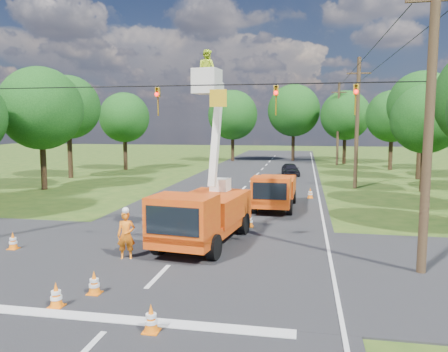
% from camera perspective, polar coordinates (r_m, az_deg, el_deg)
% --- Properties ---
extents(ground, '(140.00, 140.00, 0.00)m').
position_cam_1_polar(ground, '(33.74, 2.57, -1.68)').
color(ground, '#294A16').
rests_on(ground, ground).
extents(road_main, '(12.00, 100.00, 0.06)m').
position_cam_1_polar(road_main, '(33.74, 2.57, -1.68)').
color(road_main, black).
rests_on(road_main, ground).
extents(road_cross, '(56.00, 10.00, 0.07)m').
position_cam_1_polar(road_cross, '(16.50, -6.29, -10.72)').
color(road_cross, black).
rests_on(road_cross, ground).
extents(stop_bar, '(9.00, 0.45, 0.02)m').
position_cam_1_polar(stop_bar, '(11.94, -13.87, -17.89)').
color(stop_bar, silver).
rests_on(stop_bar, ground).
extents(edge_line, '(0.12, 90.00, 0.02)m').
position_cam_1_polar(edge_line, '(33.43, 12.13, -1.90)').
color(edge_line, silver).
rests_on(edge_line, ground).
extents(bucket_truck, '(3.20, 6.58, 7.94)m').
position_cam_1_polar(bucket_truck, '(17.90, -2.73, -3.81)').
color(bucket_truck, '#D6540F').
rests_on(bucket_truck, ground).
extents(second_truck, '(2.41, 5.72, 2.12)m').
position_cam_1_polar(second_truck, '(25.66, 6.61, -1.90)').
color(second_truck, '#D6540F').
rests_on(second_truck, ground).
extents(ground_worker, '(0.74, 0.58, 1.81)m').
position_cam_1_polar(ground_worker, '(16.52, -12.66, -7.57)').
color(ground_worker, '#F45B14').
rests_on(ground_worker, ground).
extents(distant_car, '(2.09, 3.80, 1.22)m').
position_cam_1_polar(distant_car, '(42.80, 8.67, 0.86)').
color(distant_car, black).
rests_on(distant_car, ground).
extents(traffic_cone_0, '(0.38, 0.38, 0.71)m').
position_cam_1_polar(traffic_cone_0, '(13.02, -21.08, -14.32)').
color(traffic_cone_0, orange).
rests_on(traffic_cone_0, ground).
extents(traffic_cone_1, '(0.38, 0.38, 0.71)m').
position_cam_1_polar(traffic_cone_1, '(11.02, -9.50, -17.91)').
color(traffic_cone_1, orange).
rests_on(traffic_cone_1, ground).
extents(traffic_cone_2, '(0.38, 0.38, 0.71)m').
position_cam_1_polar(traffic_cone_2, '(21.20, 3.35, -5.74)').
color(traffic_cone_2, orange).
rests_on(traffic_cone_2, ground).
extents(traffic_cone_3, '(0.38, 0.38, 0.71)m').
position_cam_1_polar(traffic_cone_3, '(25.14, 4.02, -3.77)').
color(traffic_cone_3, orange).
rests_on(traffic_cone_3, ground).
extents(traffic_cone_4, '(0.38, 0.38, 0.71)m').
position_cam_1_polar(traffic_cone_4, '(19.36, -25.85, -7.63)').
color(traffic_cone_4, orange).
rests_on(traffic_cone_4, ground).
extents(traffic_cone_7, '(0.38, 0.38, 0.71)m').
position_cam_1_polar(traffic_cone_7, '(29.84, 11.20, -2.21)').
color(traffic_cone_7, orange).
rests_on(traffic_cone_7, ground).
extents(traffic_cone_8, '(0.38, 0.38, 0.71)m').
position_cam_1_polar(traffic_cone_8, '(13.60, -16.59, -13.23)').
color(traffic_cone_8, orange).
rests_on(traffic_cone_8, ground).
extents(pole_right_near, '(1.80, 0.30, 10.00)m').
position_cam_1_polar(pole_right_near, '(15.55, 25.23, 6.72)').
color(pole_right_near, '#4C3823').
rests_on(pole_right_near, ground).
extents(pole_right_mid, '(1.80, 0.30, 10.00)m').
position_cam_1_polar(pole_right_mid, '(35.27, 16.99, 6.72)').
color(pole_right_mid, '#4C3823').
rests_on(pole_right_mid, ground).
extents(pole_right_far, '(1.80, 0.30, 10.00)m').
position_cam_1_polar(pole_right_far, '(55.19, 14.68, 6.70)').
color(pole_right_far, '#4C3823').
rests_on(pole_right_far, ground).
extents(signal_span, '(18.00, 0.29, 1.07)m').
position_cam_1_polar(signal_span, '(15.26, 1.57, 10.27)').
color(signal_span, black).
rests_on(signal_span, ground).
extents(tree_left_d, '(6.20, 6.20, 9.24)m').
position_cam_1_polar(tree_left_d, '(35.90, -22.82, 8.11)').
color(tree_left_d, '#382616').
rests_on(tree_left_d, ground).
extents(tree_left_e, '(5.80, 5.80, 9.41)m').
position_cam_1_polar(tree_left_e, '(42.82, -19.69, 8.43)').
color(tree_left_e, '#382616').
rests_on(tree_left_e, ground).
extents(tree_left_f, '(5.40, 5.40, 8.40)m').
position_cam_1_polar(tree_left_f, '(49.06, -12.88, 7.45)').
color(tree_left_f, '#382616').
rests_on(tree_left_f, ground).
extents(tree_right_c, '(5.00, 5.00, 7.83)m').
position_cam_1_polar(tree_right_c, '(35.12, 24.88, 6.73)').
color(tree_right_c, '#382616').
rests_on(tree_right_c, ground).
extents(tree_right_d, '(6.00, 6.00, 9.70)m').
position_cam_1_polar(tree_right_d, '(43.31, 24.42, 8.45)').
color(tree_right_d, '#382616').
rests_on(tree_right_d, ground).
extents(tree_right_e, '(5.60, 5.60, 8.63)m').
position_cam_1_polar(tree_right_e, '(50.90, 21.12, 7.28)').
color(tree_right_e, '#382616').
rests_on(tree_right_e, ground).
extents(tree_far_a, '(6.60, 6.60, 9.50)m').
position_cam_1_polar(tree_far_a, '(58.85, 1.15, 7.96)').
color(tree_far_a, '#382616').
rests_on(tree_far_a, ground).
extents(tree_far_b, '(7.00, 7.00, 10.32)m').
position_cam_1_polar(tree_far_b, '(60.10, 9.09, 8.44)').
color(tree_far_b, '#382616').
rests_on(tree_far_b, ground).
extents(tree_far_c, '(6.20, 6.20, 9.18)m').
position_cam_1_polar(tree_far_c, '(57.27, 15.57, 7.62)').
color(tree_far_c, '#382616').
rests_on(tree_far_c, ground).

